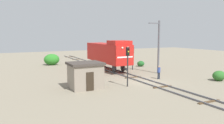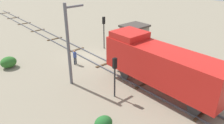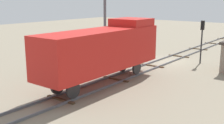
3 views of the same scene
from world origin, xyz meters
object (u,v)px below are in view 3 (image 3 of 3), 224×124
Objects in this scene: traffic_signal_mid at (87,44)px; catenary_mast at (105,22)px; locomotive at (104,48)px; worker_near_track at (144,50)px; traffic_signal_near at (202,34)px.

catenary_mast is at bearing -70.79° from traffic_signal_mid.
traffic_signal_mid is (3.40, -1.94, -0.23)m from locomotive.
worker_near_track is 0.22× the size of catenary_mast.
traffic_signal_near is 0.56× the size of catenary_mast.
locomotive is at bearing 74.32° from traffic_signal_near.
catenary_mast is at bearing -52.14° from locomotive.
locomotive reaches higher than worker_near_track.
locomotive is at bearing 127.86° from catenary_mast.
traffic_signal_mid is 0.48× the size of catenary_mast.
catenary_mast is (8.14, 5.05, 1.07)m from traffic_signal_near.
locomotive reaches higher than traffic_signal_near.
locomotive is at bearing 150.25° from traffic_signal_mid.
catenary_mast is (1.54, -4.41, 1.49)m from traffic_signal_mid.
locomotive is 6.82× the size of worker_near_track.
traffic_signal_near is at bearing -148.17° from catenary_mast.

